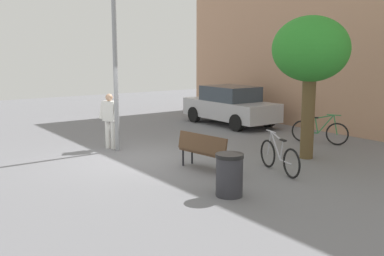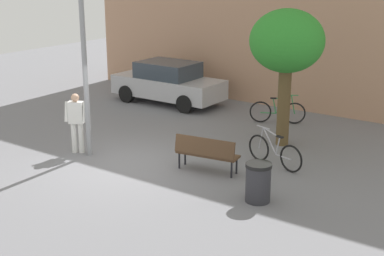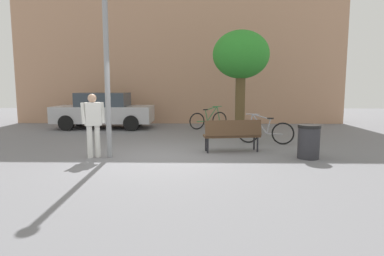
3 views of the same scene
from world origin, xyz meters
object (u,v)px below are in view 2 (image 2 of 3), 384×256
object	(u,v)px
lamppost	(84,47)
bicycle_silver	(274,152)
person_by_lamppost	(76,119)
plaza_tree	(287,43)
park_bench	(206,151)
parked_car_silver	(168,83)
trash_bin	(258,182)
bicycle_green	(278,112)

from	to	relation	value
lamppost	bicycle_silver	world-z (taller)	lamppost
person_by_lamppost	plaza_tree	world-z (taller)	plaza_tree
lamppost	person_by_lamppost	distance (m)	2.03
park_bench	parked_car_silver	xyz separation A→B (m)	(-5.09, 5.08, 0.23)
plaza_tree	trash_bin	size ratio (longest dim) A/B	4.38
person_by_lamppost	bicycle_green	world-z (taller)	person_by_lamppost
person_by_lamppost	bicycle_silver	distance (m)	5.39
bicycle_silver	parked_car_silver	size ratio (longest dim) A/B	0.42
bicycle_silver	bicycle_green	size ratio (longest dim) A/B	1.07
plaza_tree	bicycle_green	distance (m)	3.36
plaza_tree	bicycle_silver	distance (m)	3.12
trash_bin	bicycle_green	bearing A→B (deg)	112.68
person_by_lamppost	plaza_tree	bearing A→B (deg)	42.22
bicycle_green	trash_bin	world-z (taller)	bicycle_green
trash_bin	person_by_lamppost	bearing A→B (deg)	-179.90
lamppost	bicycle_green	xyz separation A→B (m)	(2.79, 5.75, -2.58)
plaza_tree	park_bench	bearing A→B (deg)	-100.67
bicycle_silver	trash_bin	size ratio (longest dim) A/B	2.00
person_by_lamppost	park_bench	world-z (taller)	person_by_lamppost
lamppost	plaza_tree	size ratio (longest dim) A/B	1.34
bicycle_silver	person_by_lamppost	bearing A→B (deg)	-156.09
lamppost	bicycle_silver	xyz separation A→B (m)	(4.50, 2.13, -2.58)
person_by_lamppost	parked_car_silver	size ratio (longest dim) A/B	0.40
park_bench	bicycle_silver	distance (m)	1.81
trash_bin	park_bench	bearing A→B (deg)	157.05
bicycle_green	parked_car_silver	bearing A→B (deg)	178.84
plaza_tree	trash_bin	world-z (taller)	plaza_tree
parked_car_silver	bicycle_silver	bearing A→B (deg)	-30.63
park_bench	bicycle_green	world-z (taller)	bicycle_green
person_by_lamppost	plaza_tree	xyz separation A→B (m)	(4.28, 3.89, 1.95)
park_bench	bicycle_silver	xyz separation A→B (m)	(1.19, 1.36, -0.16)
park_bench	person_by_lamppost	bearing A→B (deg)	-167.63
park_bench	plaza_tree	distance (m)	3.93
parked_car_silver	trash_bin	distance (m)	9.13
lamppost	trash_bin	distance (m)	5.78
person_by_lamppost	park_bench	distance (m)	3.82
person_by_lamppost	trash_bin	bearing A→B (deg)	0.10
lamppost	bicycle_green	distance (m)	6.89
park_bench	trash_bin	bearing A→B (deg)	-22.95
plaza_tree	bicycle_green	xyz separation A→B (m)	(-1.10, 1.91, -2.53)
trash_bin	parked_car_silver	bearing A→B (deg)	139.90
parked_car_silver	trash_bin	world-z (taller)	parked_car_silver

